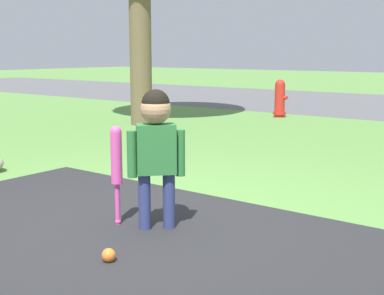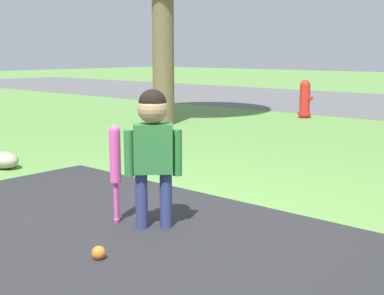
{
  "view_description": "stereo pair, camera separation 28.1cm",
  "coord_description": "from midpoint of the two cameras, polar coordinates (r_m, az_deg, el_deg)",
  "views": [
    {
      "loc": [
        2.45,
        -2.61,
        1.21
      ],
      "look_at": [
        0.1,
        0.47,
        0.52
      ],
      "focal_mm": 50.0,
      "sensor_mm": 36.0,
      "label": 1
    },
    {
      "loc": [
        2.67,
        -2.43,
        1.21
      ],
      "look_at": [
        0.1,
        0.47,
        0.52
      ],
      "focal_mm": 50.0,
      "sensor_mm": 36.0,
      "label": 2
    }
  ],
  "objects": [
    {
      "name": "fire_hydrant",
      "position": [
        10.19,
        12.73,
        5.04
      ],
      "size": [
        0.27,
        0.24,
        0.71
      ],
      "color": "red",
      "rests_on": "ground"
    },
    {
      "name": "child",
      "position": [
        3.62,
        -1.98,
        0.88
      ],
      "size": [
        0.29,
        0.3,
        0.97
      ],
      "rotation": [
        0.0,
        0.0,
        0.8
      ],
      "color": "navy",
      "rests_on": "ground"
    },
    {
      "name": "sports_ball",
      "position": [
        3.24,
        -7.45,
        -11.11
      ],
      "size": [
        0.08,
        0.08,
        0.08
      ],
      "color": "orange",
      "rests_on": "ground"
    },
    {
      "name": "edging_rock",
      "position": [
        5.92,
        -18.14,
        -1.29
      ],
      "size": [
        0.38,
        0.26,
        0.18
      ],
      "color": "#9E937F",
      "rests_on": "ground"
    },
    {
      "name": "baseball_bat",
      "position": [
        3.78,
        -6.1,
        -1.37
      ],
      "size": [
        0.08,
        0.08,
        0.71
      ],
      "color": "#E54CA5",
      "rests_on": "ground"
    },
    {
      "name": "ground_plane",
      "position": [
        3.79,
        -3.76,
        -8.49
      ],
      "size": [
        60.0,
        60.0,
        0.0
      ],
      "primitive_type": "plane",
      "color": "#5B8C42"
    }
  ]
}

